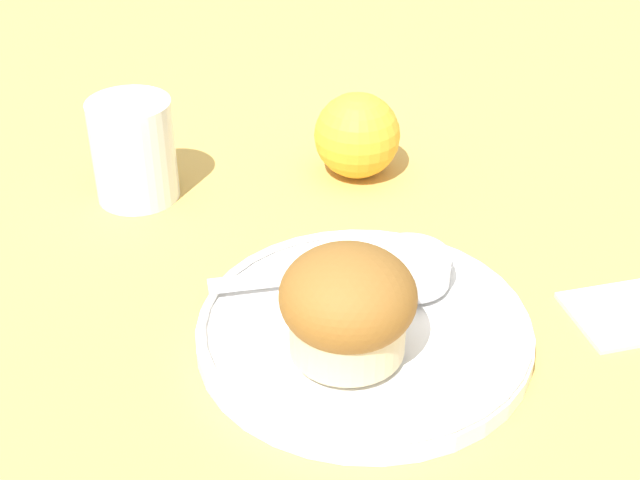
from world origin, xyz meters
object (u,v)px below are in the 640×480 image
at_px(orange_fruit, 357,135).
at_px(juice_glass, 134,150).
at_px(muffin, 348,306).
at_px(butter_knife, 333,272).

height_order(orange_fruit, juice_glass, juice_glass).
bearing_deg(muffin, juice_glass, 113.18).
bearing_deg(orange_fruit, juice_glass, 177.30).
xyz_separation_m(butter_knife, orange_fruit, (0.07, 0.18, 0.02)).
height_order(muffin, juice_glass, muffin).
bearing_deg(butter_knife, muffin, -95.45).
distance_m(orange_fruit, juice_glass, 0.20).
xyz_separation_m(orange_fruit, juice_glass, (-0.20, 0.01, 0.01)).
bearing_deg(juice_glass, butter_knife, -55.42).
height_order(muffin, orange_fruit, muffin).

